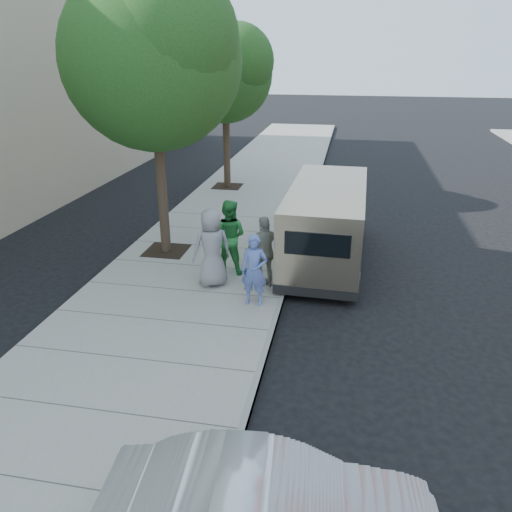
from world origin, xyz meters
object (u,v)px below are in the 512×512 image
person_gray_shirt (212,248)px  person_striped_polo (265,252)px  tree_near (154,53)px  person_green_shirt (229,236)px  parking_meter (280,244)px  person_officer (254,270)px  van (327,222)px  tree_far (226,70)px

person_gray_shirt → person_striped_polo: person_gray_shirt is taller
person_gray_shirt → tree_near: bearing=-76.7°
person_striped_polo → tree_near: bearing=-59.7°
tree_near → person_green_shirt: size_ratio=3.84×
tree_near → person_gray_shirt: tree_near is taller
parking_meter → person_officer: 1.46m
person_striped_polo → van: bearing=-151.3°
person_green_shirt → person_striped_polo: (1.08, -0.74, -0.07)m
van → person_green_shirt: (-2.44, -1.53, -0.03)m
tree_near → tree_far: tree_near is taller
van → person_gray_shirt: bearing=-136.1°
parking_meter → person_striped_polo: person_striped_polo is taller
van → parking_meter: bearing=-118.4°
van → person_green_shirt: size_ratio=3.05×
van → person_green_shirt: 2.88m
person_officer → person_gray_shirt: 1.47m
parking_meter → person_green_shirt: bearing=152.1°
tree_near → parking_meter: bearing=-21.2°
tree_far → person_green_shirt: 9.67m
person_gray_shirt → person_striped_polo: 1.30m
person_green_shirt → person_striped_polo: bearing=152.9°
tree_far → van: (4.56, -7.13, -3.72)m
person_green_shirt → van: bearing=-140.7°
tree_far → person_officer: 11.50m
person_officer → person_striped_polo: bearing=87.6°
person_green_shirt → person_gray_shirt: bearing=83.9°
van → person_striped_polo: size_ratio=3.30×
parking_meter → tree_far: bearing=95.7°
tree_far → parking_meter: (3.50, -8.96, -3.77)m
van → tree_near: bearing=-172.6°
tree_near → person_gray_shirt: (1.90, -1.96, -4.41)m
tree_near → person_green_shirt: bearing=-26.6°
parking_meter → person_officer: person_officer is taller
tree_far → van: size_ratio=1.08×
parking_meter → person_officer: bearing=-121.1°
tree_near → parking_meter: 5.81m
person_gray_shirt → person_striped_polo: size_ratio=1.09×
tree_near → person_striped_polo: tree_near is taller
tree_far → person_green_shirt: tree_far is taller
tree_near → person_officer: (3.12, -2.77, -4.56)m
tree_near → person_striped_polo: bearing=-29.4°
person_gray_shirt → tree_far: bearing=-109.6°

